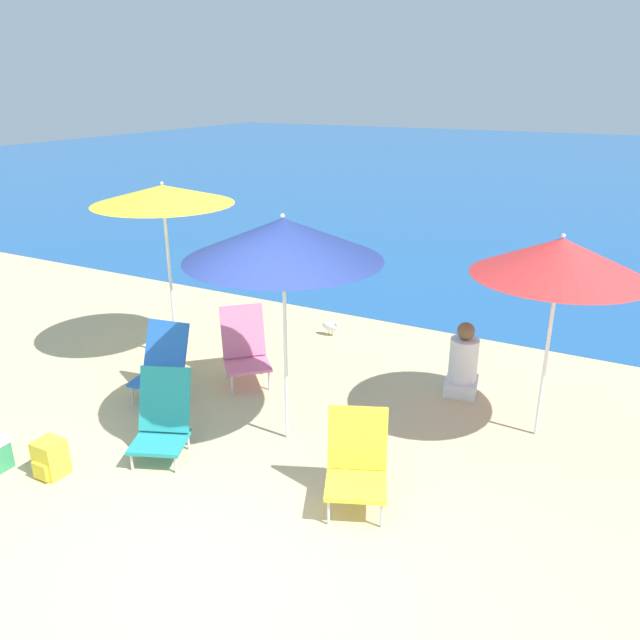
% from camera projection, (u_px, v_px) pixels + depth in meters
% --- Properties ---
extents(ground_plane, '(60.00, 60.00, 0.00)m').
position_uv_depth(ground_plane, '(231.00, 539.00, 4.84)').
color(ground_plane, '#D1BA89').
extents(sea_water, '(60.00, 40.00, 0.01)m').
position_uv_depth(sea_water, '(588.00, 169.00, 25.46)').
color(sea_water, '#1E5699').
rests_on(sea_water, ground).
extents(beach_umbrella_yellow, '(1.68, 1.68, 2.24)m').
position_uv_depth(beach_umbrella_yellow, '(163.00, 195.00, 7.32)').
color(beach_umbrella_yellow, white).
rests_on(beach_umbrella_yellow, ground).
extents(beach_umbrella_navy, '(1.81, 1.81, 2.25)m').
position_uv_depth(beach_umbrella_navy, '(283.00, 239.00, 5.52)').
color(beach_umbrella_navy, white).
rests_on(beach_umbrella_navy, ground).
extents(beach_umbrella_red, '(1.59, 1.59, 2.06)m').
position_uv_depth(beach_umbrella_red, '(560.00, 258.00, 5.64)').
color(beach_umbrella_red, white).
rests_on(beach_umbrella_red, ground).
extents(beach_chair_yellow, '(0.67, 0.69, 0.81)m').
position_uv_depth(beach_chair_yellow, '(357.00, 460.00, 5.16)').
color(beach_chair_yellow, silver).
rests_on(beach_chair_yellow, ground).
extents(beach_chair_blue, '(0.60, 0.65, 0.82)m').
position_uv_depth(beach_chair_blue, '(162.00, 362.00, 6.97)').
color(beach_chair_blue, silver).
rests_on(beach_chair_blue, ground).
extents(beach_chair_pink, '(0.79, 0.79, 0.88)m').
position_uv_depth(beach_chair_pink, '(245.00, 346.00, 7.31)').
color(beach_chair_pink, silver).
rests_on(beach_chair_pink, ground).
extents(beach_chair_teal, '(0.67, 0.72, 0.81)m').
position_uv_depth(beach_chair_teal, '(163.00, 418.00, 5.86)').
color(beach_chair_teal, silver).
rests_on(beach_chair_teal, ground).
extents(person_seated_near, '(0.42, 0.47, 0.85)m').
position_uv_depth(person_seated_near, '(463.00, 365.00, 7.03)').
color(person_seated_near, silver).
rests_on(person_seated_near, ground).
extents(backpack_yellow, '(0.24, 0.25, 0.34)m').
position_uv_depth(backpack_yellow, '(50.00, 459.00, 5.59)').
color(backpack_yellow, yellow).
rests_on(backpack_yellow, ground).
extents(seagull, '(0.27, 0.11, 0.23)m').
position_uv_depth(seagull, '(331.00, 326.00, 8.69)').
color(seagull, gold).
rests_on(seagull, ground).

